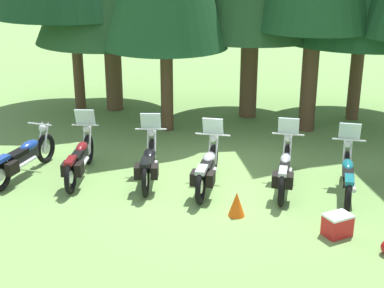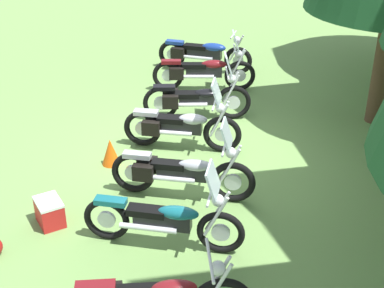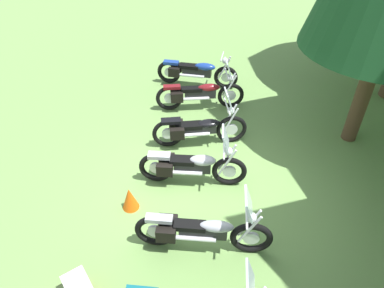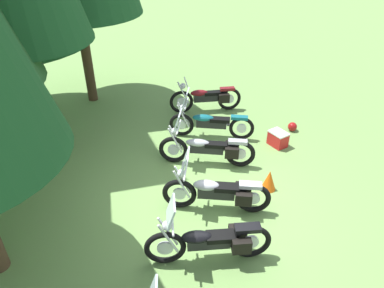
% 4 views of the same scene
% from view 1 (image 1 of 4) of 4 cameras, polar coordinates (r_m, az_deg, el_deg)
% --- Properties ---
extents(ground_plane, '(80.00, 80.00, 0.00)m').
position_cam_1_polar(ground_plane, '(11.81, 2.21, -4.26)').
color(ground_plane, '#6B934C').
extents(motorcycle_0, '(0.80, 2.36, 1.00)m').
position_cam_1_polar(motorcycle_0, '(12.63, -16.98, -1.31)').
color(motorcycle_0, black).
rests_on(motorcycle_0, ground_plane).
extents(motorcycle_1, '(0.65, 2.33, 1.36)m').
position_cam_1_polar(motorcycle_1, '(12.24, -11.48, -1.41)').
color(motorcycle_1, black).
rests_on(motorcycle_1, ground_plane).
extents(motorcycle_2, '(0.74, 2.18, 1.37)m').
position_cam_1_polar(motorcycle_2, '(11.81, -4.45, -1.87)').
color(motorcycle_2, black).
rests_on(motorcycle_2, ground_plane).
extents(motorcycle_3, '(0.76, 2.18, 1.36)m').
position_cam_1_polar(motorcycle_3, '(11.47, 1.59, -2.48)').
color(motorcycle_3, black).
rests_on(motorcycle_3, ground_plane).
extents(motorcycle_4, '(0.68, 2.30, 1.36)m').
position_cam_1_polar(motorcycle_4, '(11.59, 9.49, -2.57)').
color(motorcycle_4, black).
rests_on(motorcycle_4, ground_plane).
extents(motorcycle_5, '(0.68, 2.27, 1.34)m').
position_cam_1_polar(motorcycle_5, '(11.64, 15.68, -2.96)').
color(motorcycle_5, black).
rests_on(motorcycle_5, ground_plane).
extents(picnic_cooler, '(0.58, 0.55, 0.40)m').
position_cam_1_polar(picnic_cooler, '(10.11, 14.70, -8.04)').
color(picnic_cooler, red).
rests_on(picnic_cooler, ground_plane).
extents(traffic_cone, '(0.32, 0.32, 0.48)m').
position_cam_1_polar(traffic_cone, '(10.47, 4.60, -6.16)').
color(traffic_cone, '#EA590F').
rests_on(traffic_cone, ground_plane).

